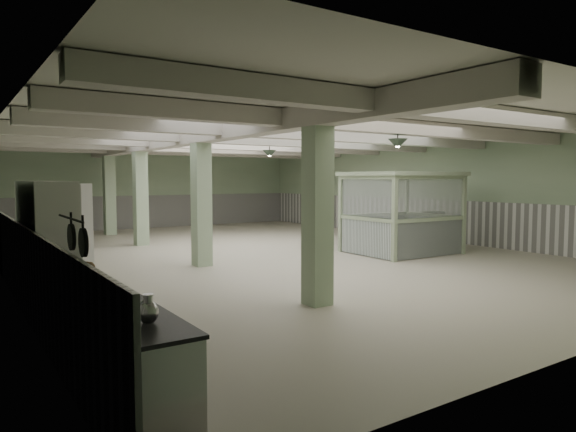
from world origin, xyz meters
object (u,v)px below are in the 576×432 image
prep_counter (98,329)px  guard_booth (401,198)px  filing_cabinet (434,230)px  walkin_cooler (48,247)px

prep_counter → guard_booth: guard_booth is taller
guard_booth → filing_cabinet: (1.74, 0.21, -1.09)m
prep_counter → walkin_cooler: 3.08m
prep_counter → guard_booth: 11.23m
prep_counter → guard_booth: (10.08, 4.78, 1.23)m
prep_counter → filing_cabinet: size_ratio=3.79×
guard_booth → prep_counter: bearing=-153.2°
guard_booth → filing_cabinet: bearing=8.4°
walkin_cooler → guard_booth: 10.34m
prep_counter → filing_cabinet: 12.83m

